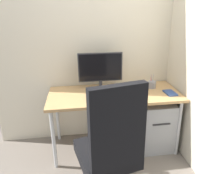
# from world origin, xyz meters

# --- Properties ---
(ground_plane) EXTENTS (8.00, 8.00, 0.00)m
(ground_plane) POSITION_xyz_m (0.00, 0.00, 0.00)
(ground_plane) COLOR slate
(wall_back) EXTENTS (2.82, 0.04, 2.80)m
(wall_back) POSITION_xyz_m (0.00, 0.36, 1.40)
(wall_back) COLOR beige
(wall_back) RESTS_ON ground_plane
(wall_side_right) EXTENTS (0.04, 1.98, 2.80)m
(wall_side_right) POSITION_xyz_m (0.78, -0.19, 1.40)
(wall_side_right) COLOR beige
(wall_side_right) RESTS_ON ground_plane
(desk) EXTENTS (1.49, 0.65, 0.71)m
(desk) POSITION_xyz_m (0.00, 0.00, 0.66)
(desk) COLOR tan
(desk) RESTS_ON ground_plane
(office_chair) EXTENTS (0.57, 0.61, 1.15)m
(office_chair) POSITION_xyz_m (-0.17, -0.79, 0.57)
(office_chair) COLOR black
(office_chair) RESTS_ON ground_plane
(filing_cabinet) EXTENTS (0.40, 0.50, 0.60)m
(filing_cabinet) POSITION_xyz_m (0.48, -0.03, 0.30)
(filing_cabinet) COLOR #9EA0A5
(filing_cabinet) RESTS_ON ground_plane
(monitor) EXTENTS (0.52, 0.11, 0.43)m
(monitor) POSITION_xyz_m (-0.14, 0.18, 0.97)
(monitor) COLOR #333338
(monitor) RESTS_ON desk
(keyboard) EXTENTS (0.45, 0.16, 0.03)m
(keyboard) POSITION_xyz_m (-0.10, -0.12, 0.73)
(keyboard) COLOR black
(keyboard) RESTS_ON desk
(mouse) EXTENTS (0.07, 0.10, 0.03)m
(mouse) POSITION_xyz_m (0.23, -0.13, 0.73)
(mouse) COLOR slate
(mouse) RESTS_ON desk
(pen_holder) EXTENTS (0.10, 0.10, 0.17)m
(pen_holder) POSITION_xyz_m (0.47, 0.09, 0.76)
(pen_holder) COLOR gray
(pen_holder) RESTS_ON desk
(notebook) EXTENTS (0.12, 0.18, 0.02)m
(notebook) POSITION_xyz_m (0.62, -0.12, 0.72)
(notebook) COLOR #334C8C
(notebook) RESTS_ON desk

